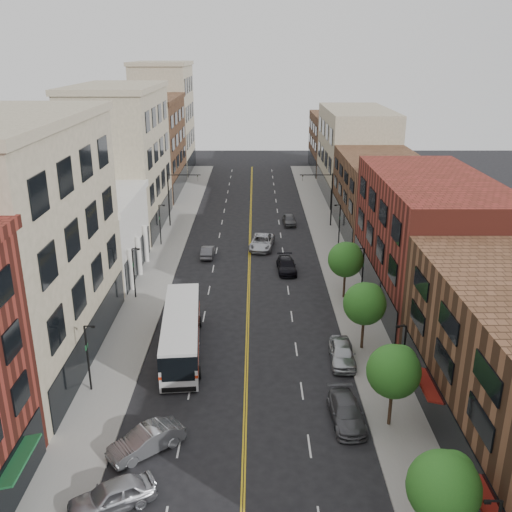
{
  "coord_description": "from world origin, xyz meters",
  "views": [
    {
      "loc": [
        0.68,
        -26.85,
        22.94
      ],
      "look_at": [
        0.74,
        22.38,
        5.0
      ],
      "focal_mm": 40.0,
      "sensor_mm": 36.0,
      "label": 1
    }
  ],
  "objects_px": {
    "car_parked_mid": "(346,412)",
    "car_lane_c": "(289,220)",
    "city_bus": "(181,330)",
    "car_lane_a": "(286,265)",
    "car_lane_behind": "(208,252)",
    "car_lane_b": "(262,242)",
    "car_parked_far": "(342,353)",
    "car_angle_a": "(112,496)",
    "car_angle_b": "(146,441)"
  },
  "relations": [
    {
      "from": "car_angle_b",
      "to": "car_lane_c",
      "type": "relative_size",
      "value": 1.15
    },
    {
      "from": "car_lane_behind",
      "to": "car_lane_b",
      "type": "relative_size",
      "value": 0.68
    },
    {
      "from": "car_lane_c",
      "to": "car_angle_b",
      "type": "bearing_deg",
      "value": -106.05
    },
    {
      "from": "car_lane_behind",
      "to": "car_lane_b",
      "type": "height_order",
      "value": "car_lane_b"
    },
    {
      "from": "car_parked_mid",
      "to": "car_lane_c",
      "type": "relative_size",
      "value": 1.21
    },
    {
      "from": "car_angle_a",
      "to": "car_lane_behind",
      "type": "height_order",
      "value": "car_angle_a"
    },
    {
      "from": "car_parked_mid",
      "to": "car_parked_far",
      "type": "xyz_separation_m",
      "value": [
        0.8,
        7.52,
        0.08
      ]
    },
    {
      "from": "car_angle_a",
      "to": "car_lane_c",
      "type": "xyz_separation_m",
      "value": [
        12.25,
        51.78,
        -0.09
      ]
    },
    {
      "from": "car_angle_a",
      "to": "car_angle_b",
      "type": "distance_m",
      "value": 4.6
    },
    {
      "from": "car_parked_far",
      "to": "car_lane_a",
      "type": "distance_m",
      "value": 19.49
    },
    {
      "from": "city_bus",
      "to": "car_lane_behind",
      "type": "xyz_separation_m",
      "value": [
        0.32,
        22.11,
        -1.24
      ]
    },
    {
      "from": "city_bus",
      "to": "car_lane_a",
      "type": "relative_size",
      "value": 2.65
    },
    {
      "from": "car_angle_a",
      "to": "city_bus",
      "type": "bearing_deg",
      "value": 146.54
    },
    {
      "from": "car_angle_a",
      "to": "car_parked_mid",
      "type": "bearing_deg",
      "value": 91.04
    },
    {
      "from": "city_bus",
      "to": "car_parked_mid",
      "type": "xyz_separation_m",
      "value": [
        11.81,
        -9.26,
        -1.17
      ]
    },
    {
      "from": "city_bus",
      "to": "car_lane_behind",
      "type": "bearing_deg",
      "value": 84.26
    },
    {
      "from": "car_angle_b",
      "to": "car_lane_c",
      "type": "distance_m",
      "value": 48.61
    },
    {
      "from": "car_angle_b",
      "to": "car_lane_c",
      "type": "xyz_separation_m",
      "value": [
        11.26,
        47.29,
        -0.08
      ]
    },
    {
      "from": "car_angle_a",
      "to": "car_lane_c",
      "type": "relative_size",
      "value": 1.13
    },
    {
      "from": "car_angle_a",
      "to": "car_parked_far",
      "type": "distance_m",
      "value": 20.66
    },
    {
      "from": "car_lane_a",
      "to": "car_lane_c",
      "type": "height_order",
      "value": "car_lane_a"
    },
    {
      "from": "car_angle_b",
      "to": "car_parked_far",
      "type": "bearing_deg",
      "value": 88.81
    },
    {
      "from": "city_bus",
      "to": "car_angle_a",
      "type": "height_order",
      "value": "city_bus"
    },
    {
      "from": "car_parked_far",
      "to": "car_lane_a",
      "type": "relative_size",
      "value": 0.97
    },
    {
      "from": "car_angle_b",
      "to": "car_lane_behind",
      "type": "height_order",
      "value": "car_angle_b"
    },
    {
      "from": "car_angle_a",
      "to": "car_parked_far",
      "type": "bearing_deg",
      "value": 108.51
    },
    {
      "from": "car_parked_far",
      "to": "car_lane_a",
      "type": "xyz_separation_m",
      "value": [
        -3.32,
        19.2,
        -0.1
      ]
    },
    {
      "from": "city_bus",
      "to": "car_parked_far",
      "type": "height_order",
      "value": "city_bus"
    },
    {
      "from": "car_lane_b",
      "to": "city_bus",
      "type": "bearing_deg",
      "value": -97.1
    },
    {
      "from": "car_lane_behind",
      "to": "car_parked_mid",
      "type": "bearing_deg",
      "value": 110.6
    },
    {
      "from": "car_parked_mid",
      "to": "car_lane_c",
      "type": "height_order",
      "value": "car_parked_mid"
    },
    {
      "from": "car_lane_a",
      "to": "car_angle_b",
      "type": "bearing_deg",
      "value": -111.58
    },
    {
      "from": "car_parked_mid",
      "to": "car_lane_c",
      "type": "bearing_deg",
      "value": 88.84
    },
    {
      "from": "car_lane_c",
      "to": "car_lane_a",
      "type": "bearing_deg",
      "value": -96.83
    },
    {
      "from": "car_lane_behind",
      "to": "car_lane_c",
      "type": "bearing_deg",
      "value": -127.83
    },
    {
      "from": "car_angle_b",
      "to": "car_lane_behind",
      "type": "bearing_deg",
      "value": 139.01
    },
    {
      "from": "car_parked_mid",
      "to": "car_parked_far",
      "type": "relative_size",
      "value": 1.05
    },
    {
      "from": "car_parked_mid",
      "to": "car_lane_b",
      "type": "relative_size",
      "value": 0.85
    },
    {
      "from": "car_lane_behind",
      "to": "car_lane_a",
      "type": "distance_m",
      "value": 10.11
    },
    {
      "from": "city_bus",
      "to": "car_lane_c",
      "type": "height_order",
      "value": "city_bus"
    },
    {
      "from": "city_bus",
      "to": "car_lane_c",
      "type": "xyz_separation_m",
      "value": [
        10.58,
        35.11,
        -1.19
      ]
    },
    {
      "from": "car_parked_far",
      "to": "car_lane_behind",
      "type": "xyz_separation_m",
      "value": [
        -12.3,
        23.85,
        -0.15
      ]
    },
    {
      "from": "car_angle_b",
      "to": "car_lane_b",
      "type": "height_order",
      "value": "car_lane_b"
    },
    {
      "from": "car_parked_mid",
      "to": "car_lane_b",
      "type": "bearing_deg",
      "value": 95.67
    },
    {
      "from": "car_parked_mid",
      "to": "car_lane_b",
      "type": "height_order",
      "value": "car_lane_b"
    },
    {
      "from": "car_angle_a",
      "to": "car_lane_b",
      "type": "distance_m",
      "value": 42.64
    },
    {
      "from": "city_bus",
      "to": "car_parked_mid",
      "type": "bearing_deg",
      "value": -43.0
    },
    {
      "from": "car_lane_behind",
      "to": "car_lane_a",
      "type": "height_order",
      "value": "car_lane_a"
    },
    {
      "from": "city_bus",
      "to": "car_lane_a",
      "type": "distance_m",
      "value": 19.82
    },
    {
      "from": "car_angle_a",
      "to": "car_parked_far",
      "type": "height_order",
      "value": "car_parked_far"
    }
  ]
}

